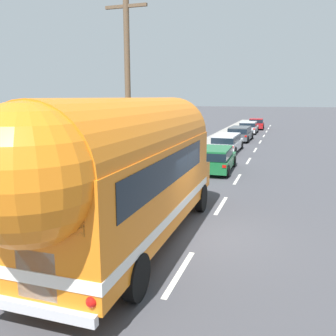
# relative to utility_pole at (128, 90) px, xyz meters

# --- Properties ---
(ground_plane) EXTENTS (300.00, 300.00, 0.00)m
(ground_plane) POSITION_rel_utility_pole_xyz_m (4.16, -3.89, -4.42)
(ground_plane) COLOR #424247
(lane_markings) EXTENTS (3.60, 80.00, 0.01)m
(lane_markings) POSITION_rel_utility_pole_xyz_m (1.72, 9.29, -4.42)
(lane_markings) COLOR silver
(lane_markings) RESTS_ON ground
(sidewalk_slab) EXTENTS (1.87, 90.00, 0.15)m
(sidewalk_slab) POSITION_rel_utility_pole_xyz_m (-0.24, 6.11, -4.35)
(sidewalk_slab) COLOR gray
(sidewalk_slab) RESTS_ON ground
(utility_pole) EXTENTS (1.80, 0.24, 8.50)m
(utility_pole) POSITION_rel_utility_pole_xyz_m (0.00, 0.00, 0.00)
(utility_pole) COLOR brown
(utility_pole) RESTS_ON ground
(painted_bus) EXTENTS (2.66, 10.70, 4.12)m
(painted_bus) POSITION_rel_utility_pole_xyz_m (2.44, -5.59, -2.12)
(painted_bus) COLOR orange
(painted_bus) RESTS_ON ground
(car_lead) EXTENTS (2.08, 4.48, 1.37)m
(car_lead) POSITION_rel_utility_pole_xyz_m (2.67, 5.67, -3.64)
(car_lead) COLOR #196633
(car_lead) RESTS_ON ground
(car_second) EXTENTS (1.96, 4.86, 1.37)m
(car_second) POSITION_rel_utility_pole_xyz_m (2.18, 13.11, -3.63)
(car_second) COLOR white
(car_second) RESTS_ON ground
(car_third) EXTENTS (2.12, 4.82, 1.37)m
(car_third) POSITION_rel_utility_pole_xyz_m (2.25, 20.52, -3.63)
(car_third) COLOR #474C51
(car_third) RESTS_ON ground
(car_fourth) EXTENTS (1.99, 4.29, 1.37)m
(car_fourth) POSITION_rel_utility_pole_xyz_m (2.28, 28.09, -3.64)
(car_fourth) COLOR silver
(car_fourth) RESTS_ON ground
(car_fifth) EXTENTS (2.12, 4.56, 1.37)m
(car_fifth) POSITION_rel_utility_pole_xyz_m (2.63, 34.34, -3.69)
(car_fifth) COLOR #A5191E
(car_fifth) RESTS_ON ground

